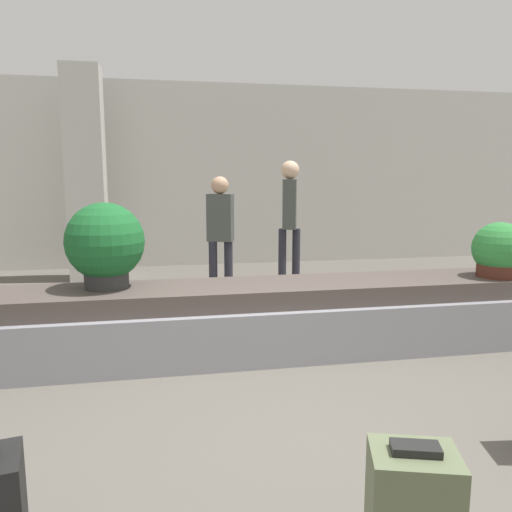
{
  "coord_description": "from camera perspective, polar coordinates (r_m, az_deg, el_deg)",
  "views": [
    {
      "loc": [
        -0.82,
        -2.88,
        1.56
      ],
      "look_at": [
        0.0,
        1.38,
        0.88
      ],
      "focal_mm": 35.0,
      "sensor_mm": 36.0,
      "label": 1
    }
  ],
  "objects": [
    {
      "name": "ground_plane",
      "position": [
        3.38,
        4.69,
        -18.67
      ],
      "size": [
        18.0,
        18.0,
        0.0
      ],
      "primitive_type": "plane",
      "color": "#59544C"
    },
    {
      "name": "pillar",
      "position": [
        8.11,
        -18.83,
        8.74
      ],
      "size": [
        0.55,
        0.55,
        3.2
      ],
      "color": "beige",
      "rests_on": "ground_plane"
    },
    {
      "name": "traveler_1",
      "position": [
        6.4,
        -4.09,
        3.27
      ],
      "size": [
        0.36,
        0.29,
        1.58
      ],
      "rotation": [
        0.0,
        0.0,
        -0.38
      ],
      "color": "#282833",
      "rests_on": "ground_plane"
    },
    {
      "name": "potted_plant_0",
      "position": [
        5.24,
        26.02,
        0.5
      ],
      "size": [
        0.49,
        0.49,
        0.52
      ],
      "color": "#4C2319",
      "rests_on": "carousel"
    },
    {
      "name": "back_wall",
      "position": [
        9.03,
        -5.77,
        9.14
      ],
      "size": [
        18.0,
        0.06,
        3.2
      ],
      "color": "beige",
      "rests_on": "ground_plane"
    },
    {
      "name": "carousel",
      "position": [
        4.52,
        0.0,
        -7.28
      ],
      "size": [
        7.24,
        0.88,
        0.63
      ],
      "color": "gray",
      "rests_on": "ground_plane"
    },
    {
      "name": "potted_plant_1",
      "position": [
        4.41,
        -16.87,
        1.25
      ],
      "size": [
        0.66,
        0.66,
        0.73
      ],
      "color": "#2D2D2D",
      "rests_on": "carousel"
    },
    {
      "name": "traveler_0",
      "position": [
        6.94,
        3.87,
        4.99
      ],
      "size": [
        0.31,
        0.36,
        1.79
      ],
      "rotation": [
        0.0,
        0.0,
        1.26
      ],
      "color": "#282833",
      "rests_on": "ground_plane"
    }
  ]
}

